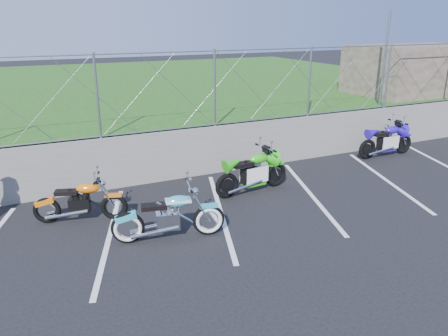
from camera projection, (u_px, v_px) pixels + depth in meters
name	position (u px, v px, depth m)	size (l,w,h in m)	color
ground	(242.00, 231.00, 8.71)	(90.00, 90.00, 0.00)	black
retaining_wall	(181.00, 154.00, 11.49)	(30.00, 0.22, 1.30)	slate
grass_field	(106.00, 97.00, 20.06)	(30.00, 20.00, 1.30)	#1D4A13
stone_building	(416.00, 69.00, 16.97)	(5.00, 3.00, 1.80)	brown
chain_link_fence	(179.00, 91.00, 10.97)	(28.00, 0.03, 2.00)	gray
sign_pole	(385.00, 59.00, 14.07)	(0.08, 0.08, 3.00)	gray
parking_lines	(268.00, 202.00, 10.05)	(18.29, 4.31, 0.01)	silver
cruiser_turquoise	(170.00, 218.00, 8.26)	(2.13, 0.71, 1.07)	black
naked_orange	(82.00, 203.00, 9.00)	(1.85, 0.76, 0.95)	black
sportbike_green	(253.00, 174.00, 10.55)	(2.08, 0.74, 1.08)	black
sportbike_blue	(387.00, 142.00, 13.37)	(2.05, 0.73, 1.06)	black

